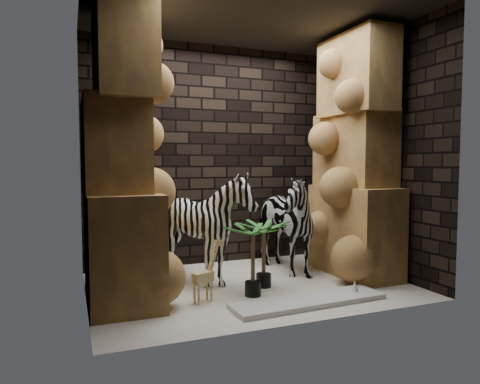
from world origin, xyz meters
name	(u,v)px	position (x,y,z in m)	size (l,w,h in m)	color
floor	(249,285)	(0.00, 0.00, 0.00)	(3.50, 3.50, 0.00)	white
ceiling	(250,16)	(0.00, 0.00, 3.00)	(3.50, 3.50, 0.00)	#282421
wall_back	(214,155)	(0.00, 1.25, 1.50)	(3.50, 3.50, 0.00)	black
wall_front	(307,150)	(0.00, -1.25, 1.50)	(3.50, 3.50, 0.00)	black
wall_left	(83,152)	(-1.75, 0.00, 1.50)	(3.00, 3.00, 0.00)	black
wall_right	(377,154)	(1.75, 0.00, 1.50)	(3.00, 3.00, 0.00)	black
rock_pillar_left	(120,152)	(-1.40, 0.00, 1.50)	(0.68, 1.30, 3.00)	gold
rock_pillar_right	(355,154)	(1.42, 0.00, 1.50)	(0.58, 1.25, 3.00)	gold
zebra_right	(278,215)	(0.60, 0.46, 0.73)	(0.66, 1.23, 1.46)	white
zebra_left	(205,234)	(-0.45, 0.22, 0.59)	(1.04, 1.29, 1.17)	white
giraffe_toy	(203,270)	(-0.66, -0.38, 0.33)	(0.33, 0.11, 0.65)	#E1C886
palm_front	(264,254)	(0.13, -0.11, 0.38)	(0.36, 0.36, 0.75)	#1C6C1A
palm_back	(253,260)	(-0.11, -0.37, 0.38)	(0.36, 0.36, 0.75)	#1C6C1A
surfboard	(309,301)	(0.30, -0.81, 0.03)	(1.61, 0.40, 0.05)	white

